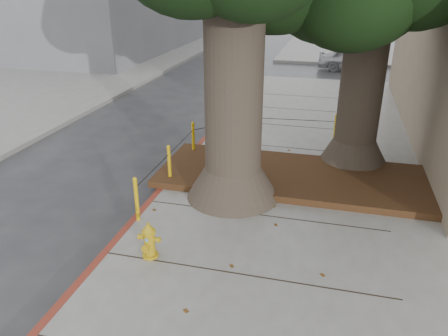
{
  "coord_description": "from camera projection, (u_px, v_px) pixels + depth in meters",
  "views": [
    {
      "loc": [
        1.68,
        -5.76,
        4.66
      ],
      "look_at": [
        -0.33,
        2.05,
        1.1
      ],
      "focal_mm": 35.0,
      "sensor_mm": 36.0,
      "label": 1
    }
  ],
  "objects": [
    {
      "name": "ground",
      "position": [
        213.0,
        277.0,
        7.36
      ],
      "size": [
        140.0,
        140.0,
        0.0
      ],
      "primitive_type": "plane",
      "color": "#28282B",
      "rests_on": "ground"
    },
    {
      "name": "car_silver",
      "position": [
        353.0,
        59.0,
        23.2
      ],
      "size": [
        3.63,
        1.53,
        1.23
      ],
      "primitive_type": "imported",
      "rotation": [
        0.0,
        0.0,
        1.59
      ],
      "color": "#B2B1B7",
      "rests_on": "ground"
    },
    {
      "name": "curb_red",
      "position": [
        159.0,
        194.0,
        10.0
      ],
      "size": [
        0.14,
        26.0,
        0.16
      ],
      "primitive_type": "cube",
      "color": "maroon",
      "rests_on": "ground"
    },
    {
      "name": "car_dark",
      "position": [
        111.0,
        48.0,
        26.26
      ],
      "size": [
        1.95,
        4.52,
        1.3
      ],
      "primitive_type": "imported",
      "rotation": [
        0.0,
        0.0,
        0.03
      ],
      "color": "black",
      "rests_on": "ground"
    },
    {
      "name": "sidewalk_far",
      "position": [
        399.0,
        43.0,
        32.54
      ],
      "size": [
        16.0,
        20.0,
        0.15
      ],
      "primitive_type": "cube",
      "color": "slate",
      "rests_on": "ground"
    },
    {
      "name": "bollard_ring",
      "position": [
        226.0,
        146.0,
        11.17
      ],
      "size": [
        3.79,
        5.39,
        0.95
      ],
      "color": "#E3AD0C",
      "rests_on": "sidewalk_main"
    },
    {
      "name": "planter_bed",
      "position": [
        293.0,
        176.0,
        10.52
      ],
      "size": [
        6.4,
        2.6,
        0.16
      ],
      "primitive_type": "cube",
      "color": "black",
      "rests_on": "sidewalk_main"
    },
    {
      "name": "fire_hydrant",
      "position": [
        149.0,
        240.0,
        7.52
      ],
      "size": [
        0.35,
        0.31,
        0.68
      ],
      "rotation": [
        0.0,
        0.0,
        -0.03
      ],
      "color": "gold",
      "rests_on": "sidewalk_main"
    }
  ]
}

